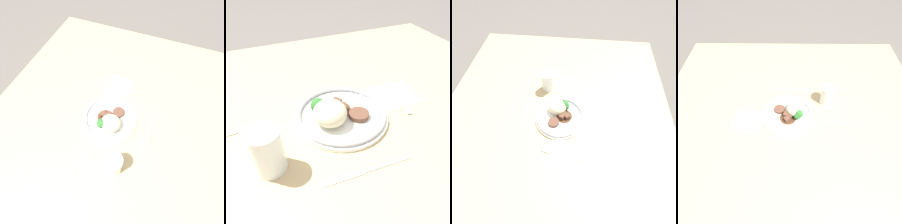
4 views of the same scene
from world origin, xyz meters
The scene contains 8 objects.
ground_plane centered at (0.00, 0.00, 0.00)m, with size 8.00×8.00×0.00m, color #5B5651.
dining_table centered at (0.00, 0.00, 0.02)m, with size 1.48×1.29×0.04m.
napkin centered at (-0.23, -0.06, 0.04)m, with size 0.16×0.14×0.00m.
plate centered at (-0.01, -0.03, 0.06)m, with size 0.27×0.27×0.08m.
juice_glass centered at (0.19, 0.07, 0.09)m, with size 0.07×0.07×0.11m.
fork centered at (-0.24, -0.03, 0.04)m, with size 0.05×0.19×0.00m.
knife centered at (-0.01, 0.17, 0.04)m, with size 0.22×0.02×0.00m.
spoon centered at (0.26, -0.08, 0.04)m, with size 0.16×0.04×0.01m.
Camera 1 is at (0.36, 0.13, 0.82)m, focal length 28.00 mm.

